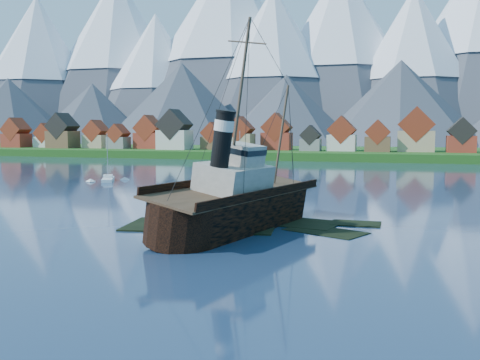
# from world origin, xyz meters

# --- Properties ---
(ground) EXTENTS (1400.00, 1400.00, 0.00)m
(ground) POSITION_xyz_m (0.00, 0.00, 0.00)
(ground) COLOR navy
(ground) RESTS_ON ground
(shoal) EXTENTS (31.71, 21.24, 1.14)m
(shoal) POSITION_xyz_m (1.78, 2.15, -0.35)
(shoal) COLOR black
(shoal) RESTS_ON ground
(shore_bank) EXTENTS (600.00, 80.00, 3.20)m
(shore_bank) POSITION_xyz_m (0.00, 170.00, 0.00)
(shore_bank) COLOR #174413
(shore_bank) RESTS_ON ground
(seawall) EXTENTS (600.00, 2.50, 2.00)m
(seawall) POSITION_xyz_m (0.00, 132.00, 0.00)
(seawall) COLOR #3F3D38
(seawall) RESTS_ON ground
(town) EXTENTS (250.96, 16.69, 17.30)m
(town) POSITION_xyz_m (-33.12, 152.18, 8.99)
(town) COLOR maroon
(town) RESTS_ON ground
(mountains) EXTENTS (965.00, 340.00, 205.00)m
(mountains) POSITION_xyz_m (-0.79, 481.26, 89.34)
(mountains) COLOR #2D333D
(mountains) RESTS_ON ground
(tugboat_wreck) EXTENTS (7.39, 31.85, 25.24)m
(tugboat_wreck) POSITION_xyz_m (1.56, -0.96, 3.16)
(tugboat_wreck) COLOR black
(tugboat_wreck) RESTS_ON ground
(sailboat_a) EXTENTS (6.19, 9.27, 11.25)m
(sailboat_a) POSITION_xyz_m (-43.48, 45.40, 0.25)
(sailboat_a) COLOR white
(sailboat_a) RESTS_ON ground
(sailboat_c) EXTENTS (9.26, 6.04, 11.82)m
(sailboat_c) POSITION_xyz_m (-17.60, 63.77, 0.27)
(sailboat_c) COLOR white
(sailboat_c) RESTS_ON ground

